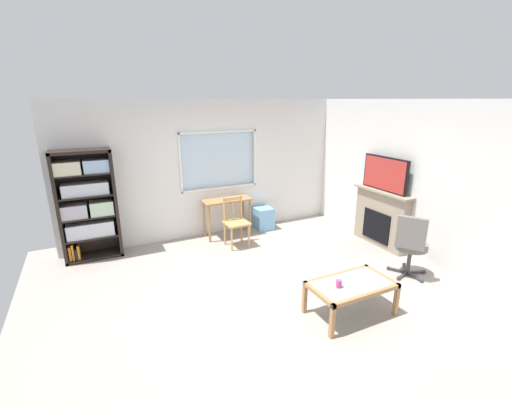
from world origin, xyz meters
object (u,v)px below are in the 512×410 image
Objects in this scene: plastic_drawer_unit at (263,218)px; sippy_cup at (339,284)px; fireplace at (381,218)px; coffee_table at (351,287)px; office_chair at (411,243)px; tv at (385,174)px; wooden_chair at (236,222)px; desk_under_window at (227,206)px; bookshelf at (87,204)px.

sippy_cup reaches higher than plastic_drawer_unit.
fireplace reaches higher than coffee_table.
office_chair is (-0.53, -1.11, 0.03)m from fireplace.
office_chair is (-0.51, -1.11, -0.79)m from tv.
wooden_chair is 0.90× the size of office_chair.
desk_under_window is 0.94× the size of office_chair.
tv is 0.97× the size of office_chair.
sippy_cup is (-1.64, -0.37, -0.07)m from office_chair.
office_chair is (1.88, -2.25, 0.09)m from wooden_chair.
bookshelf reaches higher than coffee_table.
tv is at bearing -25.34° from wooden_chair.
fireplace is at bearing -25.17° from wooden_chair.
bookshelf reaches higher than fireplace.
office_chair is (1.85, -2.76, -0.07)m from desk_under_window.
desk_under_window is 2.96m from tv.
tv is 1.46m from office_chair.
plastic_drawer_unit is 0.37× the size of fireplace.
wooden_chair is at bearing 99.75° from coffee_table.
tv is at bearing -34.91° from desk_under_window.
sippy_cup is at bearing -178.25° from coffee_table.
desk_under_window is at bearing -2.55° from bookshelf.
bookshelf is at bearing 159.92° from fireplace.
fireplace reaches higher than sippy_cup.
fireplace is at bearing -0.00° from tv.
bookshelf is 1.49× the size of fireplace.
office_chair is 0.96× the size of coffee_table.
fireplace is (2.41, -1.13, 0.06)m from wooden_chair.
office_chair reaches higher than desk_under_window.
bookshelf is 5.10m from tv.
desk_under_window is at bearing 145.09° from tv.
fireplace is 1.23m from office_chair.
desk_under_window is at bearing 123.83° from office_chair.
desk_under_window is at bearing -176.49° from plastic_drawer_unit.
bookshelf is 4.04× the size of plastic_drawer_unit.
desk_under_window is at bearing 93.81° from sippy_cup.
office_chair is at bearing -56.17° from desk_under_window.
wooden_chair is at bearing -14.59° from bookshelf.
bookshelf is 5.12m from fireplace.
fireplace is 1.19× the size of coffee_table.
tv is 2.62m from coffee_table.
desk_under_window reaches higher than plastic_drawer_unit.
wooden_chair is 2.79m from tv.
plastic_drawer_unit reaches higher than coffee_table.
coffee_table is at bearing 1.75° from sippy_cup.
tv is at bearing -47.73° from plastic_drawer_unit.
coffee_table is at bearing -97.20° from plastic_drawer_unit.
fireplace is at bearing 64.72° from office_chair.
desk_under_window is 2.06× the size of plastic_drawer_unit.
tv is at bearing -20.15° from bookshelf.
tv reaches higher than desk_under_window.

